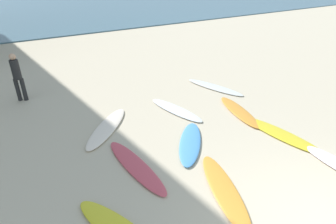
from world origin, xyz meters
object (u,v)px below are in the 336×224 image
Objects in this scene: surfboard_2 at (107,127)px; beachgoer_far at (17,75)px; surfboard_1 at (224,190)px; surfboard_9 at (239,111)px; surfboard_4 at (135,166)px; surfboard_6 at (214,87)px; surfboard_5 at (190,143)px; surfboard_3 at (176,110)px; surfboard_0 at (281,134)px.

beachgoer_far is at bearing -19.10° from surfboard_2.
surfboard_9 reaches higher than surfboard_1.
surfboard_4 is 5.57m from surfboard_6.
surfboard_3 is at bearing -72.04° from surfboard_5.
surfboard_0 is 4.94m from surfboard_2.
surfboard_6 reaches higher than surfboard_1.
surfboard_2 reaches higher than surfboard_3.
surfboard_4 is at bearing 163.69° from surfboard_0.
surfboard_9 reaches higher than surfboard_0.
beachgoer_far is at bearing -23.30° from surfboard_9.
surfboard_2 is 1.17× the size of surfboard_5.
surfboard_2 is at bearing -40.37° from beachgoer_far.
beachgoer_far is at bearing 142.62° from surfboard_6.
surfboard_2 is at bearing 139.63° from surfboard_0.
surfboard_0 is 8.68m from beachgoer_far.
surfboard_5 is (1.49, -2.00, 0.00)m from surfboard_2.
surfboard_2 is 2.50m from surfboard_5.
surfboard_5 reaches higher than surfboard_2.
surfboard_1 is 1.04× the size of surfboard_3.
surfboard_9 is at bearing -16.99° from beachgoer_far.
surfboard_2 is at bearing -1.59° from surfboard_9.
surfboard_5 is 6.46m from beachgoer_far.
beachgoer_far reaches higher than surfboard_5.
surfboard_0 is at bearing -161.88° from surfboard_5.
surfboard_0 is 3.27m from surfboard_3.
surfboard_5 is (-2.37, 1.08, 0.01)m from surfboard_0.
surfboard_3 is at bearing -18.65° from beachgoer_far.
surfboard_3 is at bearing -144.96° from surfboard_4.
surfboard_1 is at bearing 116.45° from surfboard_5.
surfboard_5 is at bearing -154.08° from surfboard_6.
surfboard_5 is 0.91× the size of surfboard_9.
surfboard_2 is 1.06× the size of surfboard_9.
surfboard_5 is (0.52, 1.78, 0.01)m from surfboard_1.
surfboard_2 is 4.21m from surfboard_9.
surfboard_3 reaches higher than surfboard_1.
surfboard_3 is 3.10m from surfboard_4.
beachgoer_far is (-5.51, 6.65, 0.90)m from surfboard_0.
surfboard_6 is (4.76, 0.57, -0.01)m from surfboard_2.
surfboard_6 is (2.43, 0.77, -0.00)m from surfboard_3.
surfboard_5 is 2.53m from surfboard_9.
surfboard_3 is at bearing -138.85° from surfboard_2.
surfboard_6 is 7.13m from beachgoer_far.
surfboard_2 is 4.79m from surfboard_6.
beachgoer_far is at bearing 133.21° from surfboard_1.
surfboard_2 is 1.00× the size of surfboard_4.
surfboard_0 is 1.07× the size of surfboard_3.
surfboard_2 reaches higher than surfboard_4.
surfboard_0 is 4.16m from surfboard_4.
surfboard_0 is 1.05× the size of surfboard_9.
surfboard_5 reaches higher than surfboard_0.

